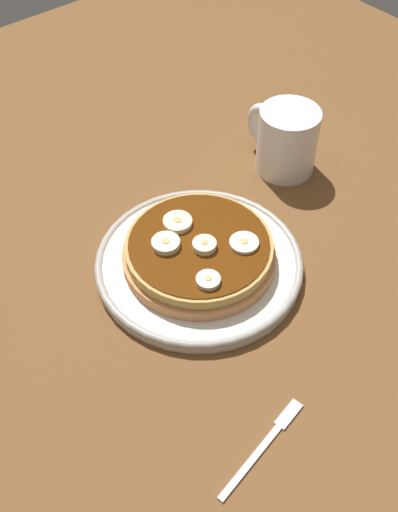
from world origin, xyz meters
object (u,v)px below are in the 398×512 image
Objects in this scene: banana_slice_2 at (208,280)px; coffee_mug at (285,139)px; banana_slice_0 at (206,245)px; banana_slice_1 at (166,244)px; banana_slice_3 at (244,243)px; banana_slice_4 at (179,221)px; pancake_stack at (199,252)px; plate at (199,263)px; fork at (266,442)px.

coffee_mug is at bearing -62.94° from banana_slice_2.
banana_slice_1 is (3.11, 3.48, -0.02)cm from banana_slice_0.
banana_slice_4 is (7.60, 3.65, 0.11)cm from banana_slice_3.
banana_slice_4 reaches higher than banana_slice_3.
banana_slice_2 is at bearing 142.84° from banana_slice_0.
pancake_stack is 22.95cm from coffee_mug.
banana_slice_3 is at bearing 121.62° from coffee_mug.
coffee_mug is at bearing -78.14° from banana_slice_1.
banana_slice_2 reaches higher than plate.
plate is at bearing 176.17° from banana_slice_4.
banana_slice_3 is at bearing -124.51° from banana_slice_0.
fork is at bearing 165.49° from banana_slice_1.
banana_slice_2 reaches higher than banana_slice_3.
fork is (-20.76, 9.66, -4.64)cm from banana_slice_0.
pancake_stack is at bearing -29.79° from banana_slice_2.
banana_slice_0 is at bearing -168.67° from plate.
banana_slice_0 is 0.24× the size of coffee_mug.
banana_slice_0 reaches higher than banana_slice_4.
fork is at bearing 156.54° from pancake_stack.
banana_slice_3 reaches higher than fork.
coffee_mug is (8.34, -21.44, -0.03)cm from banana_slice_0.
banana_slice_1 is at bearing -14.51° from fork.
pancake_stack is 4.46cm from banana_slice_4.
banana_slice_4 is (5.03, -0.07, -0.08)cm from banana_slice_0.
banana_slice_1 is at bearing 101.86° from coffee_mug.
banana_slice_2 is at bearing 117.06° from coffee_mug.
banana_slice_1 reaches higher than plate.
banana_slice_2 is at bearing 150.21° from pancake_stack.
banana_slice_4 is (4.04, -0.27, 3.87)cm from plate.
banana_slice_1 is 0.26× the size of fork.
banana_slice_4 is (1.93, -3.56, -0.06)cm from banana_slice_1.
fork is at bearing 143.65° from banana_slice_3.
plate is 5.61cm from banana_slice_4.
banana_slice_0 reaches higher than banana_slice_3.
coffee_mug is at bearing -71.25° from pancake_stack.
banana_slice_0 is (-0.99, -0.22, 1.93)cm from pancake_stack.
banana_slice_1 is 9.17cm from banana_slice_3.
fork is (-29.10, 31.10, -4.61)cm from coffee_mug.
banana_slice_1 reaches higher than pancake_stack.
coffee_mug is (5.24, -24.92, -0.01)cm from banana_slice_1.
coffee_mug is (10.91, -17.71, 0.16)cm from banana_slice_3.
banana_slice_3 is at bearing -128.18° from banana_slice_1.
banana_slice_1 is 0.97× the size of banana_slice_3.
plate is at bearing 11.33° from banana_slice_0.
coffee_mug is (12.60, -24.66, 0.09)cm from banana_slice_2.
plate is 23.72cm from fork.
coffee_mug reaches higher than banana_slice_4.
banana_slice_3 is at bearing -154.31° from banana_slice_4.
banana_slice_2 is 0.80× the size of banana_slice_3.
banana_slice_1 reaches higher than fork.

